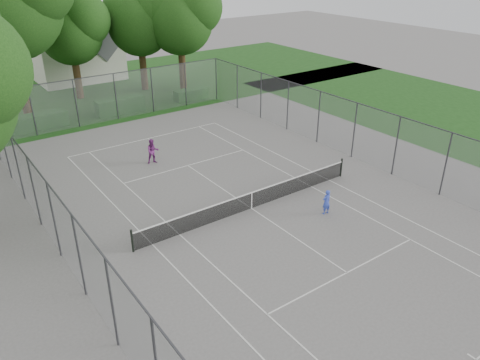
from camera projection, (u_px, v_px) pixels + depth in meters
ground at (252, 209)px, 23.50m from camera, size 120.00×120.00×0.00m
grass_far at (79, 93)px, 42.42m from camera, size 60.00×20.00×0.00m
court_markings at (252, 208)px, 23.50m from camera, size 11.03×23.83×0.01m
tennis_net at (252, 200)px, 23.27m from camera, size 12.87×0.10×1.10m
perimeter_fence at (252, 176)px, 22.70m from camera, size 18.08×34.08×3.52m
tree_far_midleft at (71, 28)px, 38.29m from camera, size 6.00×5.48×8.62m
tree_far_midright at (140, 19)px, 40.70m from camera, size 6.32×5.77×9.09m
tree_far_right at (181, 16)px, 40.38m from camera, size 6.62×6.04×9.52m
hedge_left at (38, 121)px, 33.82m from camera, size 4.12×1.24×1.03m
hedge_mid at (120, 105)px, 36.95m from camera, size 3.81×1.09×1.20m
hedge_right at (191, 94)px, 40.37m from camera, size 2.96×1.09×0.89m
house at (74, 39)px, 45.15m from camera, size 7.84×6.07×9.76m
girl_player at (326, 202)px, 22.78m from camera, size 0.48×0.33×1.29m
woman_player at (153, 151)px, 28.16m from camera, size 0.85×0.73×1.53m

